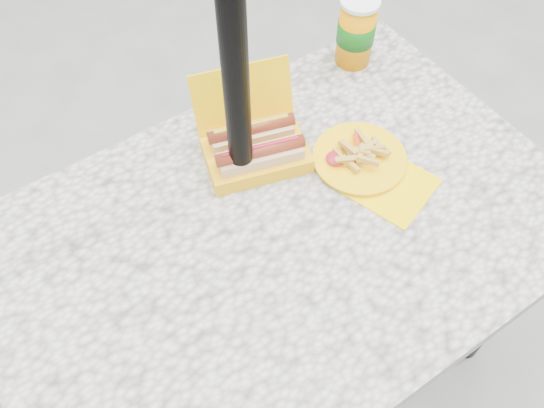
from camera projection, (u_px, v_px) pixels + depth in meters
ground at (280, 358)px, 1.79m from camera, size 60.00×60.00×0.00m
picnic_table at (283, 254)px, 1.26m from camera, size 1.20×0.80×0.75m
umbrella_pole at (234, 48)px, 0.97m from camera, size 0.05×0.05×2.20m
hotdog_box at (255, 146)px, 1.25m from camera, size 0.27×0.25×0.17m
fries_plate at (361, 160)px, 1.26m from camera, size 0.22×0.30×0.04m
soda_cup at (356, 31)px, 1.39m from camera, size 0.09×0.09×0.18m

